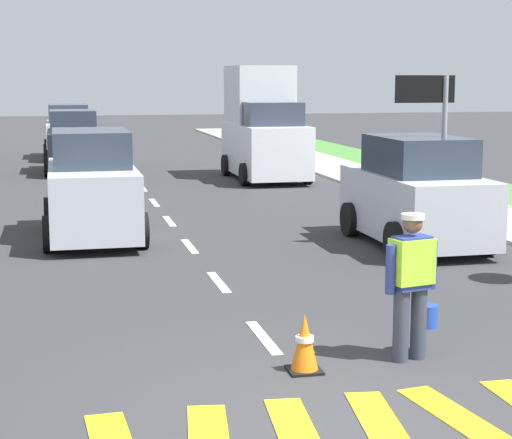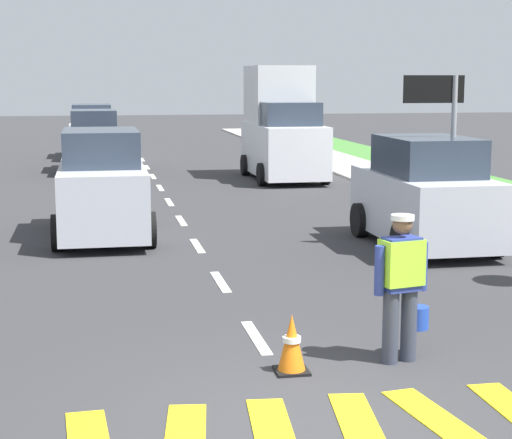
# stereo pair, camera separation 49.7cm
# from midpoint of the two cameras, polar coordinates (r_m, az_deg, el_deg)

# --- Properties ---
(ground_plane) EXTENTS (96.00, 96.00, 0.00)m
(ground_plane) POSITION_cam_midpoint_polar(r_m,az_deg,el_deg) (28.58, -8.60, 2.83)
(ground_plane) COLOR #333335
(sidewalk_right) EXTENTS (2.40, 72.00, 0.14)m
(sidewalk_right) POSITION_cam_midpoint_polar(r_m,az_deg,el_deg) (19.94, 15.18, -0.14)
(sidewalk_right) COLOR #B2ADA3
(sidewalk_right) RESTS_ON ground
(crosswalk_stripes) EXTENTS (4.42, 1.93, 0.01)m
(crosswalk_stripes) POSITION_cam_midpoint_polar(r_m,az_deg,el_deg) (7.98, 3.85, -13.91)
(crosswalk_stripes) COLOR yellow
(crosswalk_stripes) RESTS_ON ground
(lane_center_line) EXTENTS (0.14, 46.40, 0.01)m
(lane_center_line) POSITION_cam_midpoint_polar(r_m,az_deg,el_deg) (32.75, -9.17, 3.63)
(lane_center_line) COLOR silver
(lane_center_line) RESTS_ON ground
(road_worker) EXTENTS (0.73, 0.48, 1.67)m
(road_worker) POSITION_cam_midpoint_polar(r_m,az_deg,el_deg) (9.81, 8.81, -3.89)
(road_worker) COLOR #383D4C
(road_worker) RESTS_ON ground
(lane_direction_sign) EXTENTS (1.16, 0.11, 3.20)m
(lane_direction_sign) POSITION_cam_midpoint_polar(r_m,az_deg,el_deg) (16.36, 10.65, 6.51)
(lane_direction_sign) COLOR gray
(lane_direction_sign) RESTS_ON ground
(traffic_cone_near) EXTENTS (0.36, 0.36, 0.64)m
(traffic_cone_near) POSITION_cam_midpoint_polar(r_m,az_deg,el_deg) (9.45, 1.69, -8.13)
(traffic_cone_near) COLOR black
(traffic_cone_near) RESTS_ON ground
(delivery_truck) EXTENTS (2.16, 4.60, 3.54)m
(delivery_truck) POSITION_cam_midpoint_polar(r_m,az_deg,el_deg) (27.39, -0.03, 6.04)
(delivery_truck) COLOR silver
(delivery_truck) RESTS_ON ground
(car_oncoming_lead) EXTENTS (1.91, 4.09, 2.14)m
(car_oncoming_lead) POSITION_cam_midpoint_polar(r_m,az_deg,el_deg) (17.48, -11.53, 2.00)
(car_oncoming_lead) COLOR silver
(car_oncoming_lead) RESTS_ON ground
(car_oncoming_second) EXTENTS (1.96, 4.03, 2.09)m
(car_oncoming_second) POSITION_cam_midpoint_polar(r_m,az_deg,el_deg) (30.04, -12.36, 4.89)
(car_oncoming_second) COLOR black
(car_oncoming_second) RESTS_ON ground
(car_oncoming_third) EXTENTS (1.96, 4.34, 2.13)m
(car_oncoming_third) POSITION_cam_midpoint_polar(r_m,az_deg,el_deg) (35.50, -12.59, 5.55)
(car_oncoming_third) COLOR silver
(car_oncoming_third) RESTS_ON ground
(car_parked_curbside) EXTENTS (1.96, 3.89, 2.08)m
(car_parked_curbside) POSITION_cam_midpoint_polar(r_m,az_deg,el_deg) (16.61, 9.61, 1.58)
(car_parked_curbside) COLOR silver
(car_parked_curbside) RESTS_ON ground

